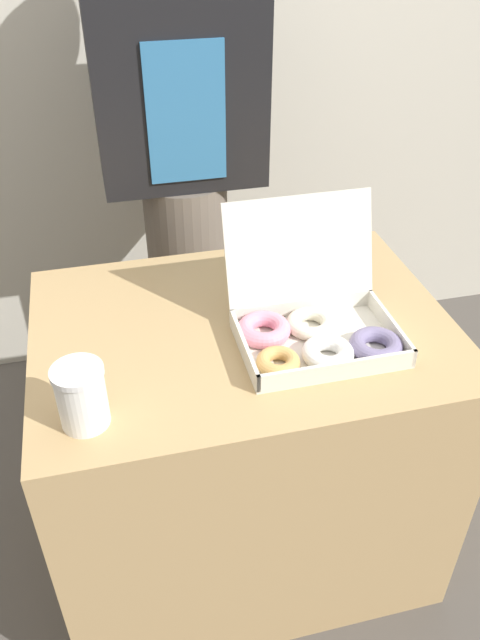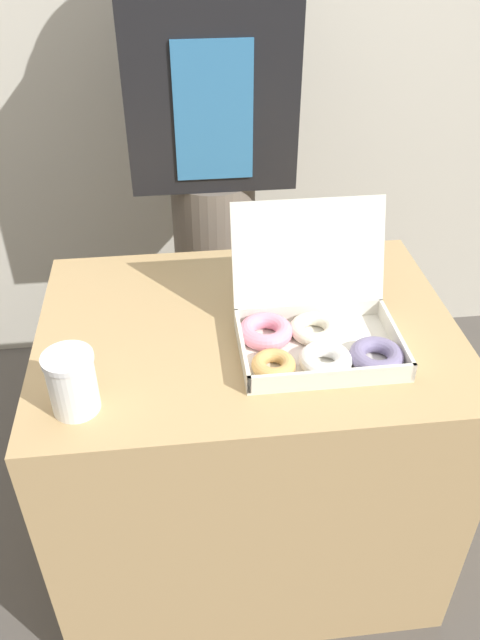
% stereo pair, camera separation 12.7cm
% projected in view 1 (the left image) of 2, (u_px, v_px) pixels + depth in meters
% --- Properties ---
extents(ground_plane, '(14.00, 14.00, 0.00)m').
position_uv_depth(ground_plane, '(242.00, 531.00, 1.83)').
color(ground_plane, '#4C4742').
extents(table, '(0.93, 0.68, 0.75)m').
position_uv_depth(table, '(243.00, 442.00, 1.61)').
color(table, tan).
rests_on(table, ground_plane).
extents(donut_box, '(0.35, 0.32, 0.26)m').
position_uv_depth(donut_box, '(312.00, 327.00, 1.31)').
color(donut_box, silver).
rests_on(donut_box, table).
extents(coffee_cup, '(0.09, 0.09, 0.13)m').
position_uv_depth(coffee_cup, '(82.00, 396.00, 1.10)').
color(coffee_cup, white).
rests_on(coffee_cup, table).
extents(person_customer, '(0.45, 0.25, 1.65)m').
position_uv_depth(person_customer, '(183.00, 164.00, 1.77)').
color(person_customer, '#665B51').
rests_on(person_customer, ground_plane).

